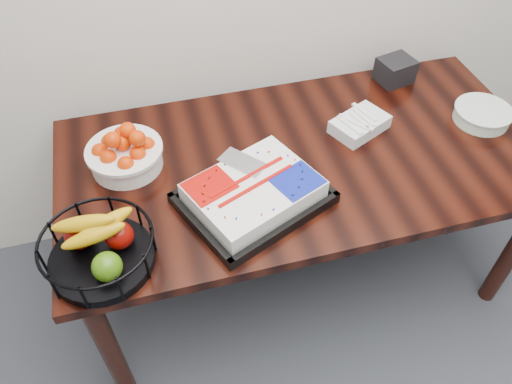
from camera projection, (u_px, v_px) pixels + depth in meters
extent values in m
cube|color=black|center=(303.00, 159.00, 1.87)|extent=(1.80, 0.90, 0.04)
cylinder|color=black|center=(109.00, 348.00, 1.75)|extent=(0.07, 0.07, 0.71)
cylinder|color=black|center=(98.00, 198.00, 2.24)|extent=(0.07, 0.07, 0.71)
cylinder|color=black|center=(427.00, 135.00, 2.53)|extent=(0.07, 0.07, 0.71)
cube|color=black|center=(254.00, 200.00, 1.69)|extent=(0.56, 0.51, 0.02)
cube|color=white|center=(254.00, 191.00, 1.65)|extent=(0.48, 0.43, 0.07)
cube|color=#AD0903|center=(213.00, 173.00, 1.66)|extent=(0.19, 0.18, 0.00)
cube|color=navy|center=(296.00, 193.00, 1.60)|extent=(0.19, 0.18, 0.00)
cube|color=silver|center=(254.00, 161.00, 1.70)|extent=(0.16, 0.17, 0.00)
cylinder|color=white|center=(126.00, 157.00, 1.79)|extent=(0.25, 0.25, 0.08)
cylinder|color=white|center=(124.00, 150.00, 1.76)|extent=(0.27, 0.27, 0.01)
cylinder|color=black|center=(103.00, 259.00, 1.51)|extent=(0.32, 0.32, 0.03)
torus|color=black|center=(95.00, 240.00, 1.44)|extent=(0.34, 0.34, 0.01)
cylinder|color=white|center=(482.00, 115.00, 1.97)|extent=(0.21, 0.21, 0.05)
cylinder|color=white|center=(484.00, 110.00, 1.95)|extent=(0.22, 0.22, 0.01)
cube|color=silver|center=(360.00, 124.00, 1.93)|extent=(0.25, 0.22, 0.05)
cube|color=black|center=(395.00, 70.00, 2.14)|extent=(0.17, 0.15, 0.10)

